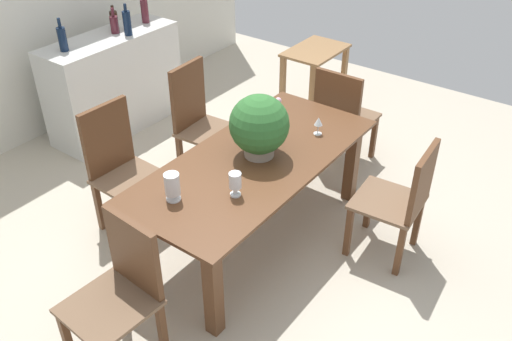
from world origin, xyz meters
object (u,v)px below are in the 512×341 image
at_px(crystal_vase_center_near, 235,182).
at_px(wine_bottle_tall, 145,10).
at_px(chair_far_right, 198,117).
at_px(wine_bottle_amber, 62,38).
at_px(dining_table, 255,174).
at_px(chair_foot_end, 342,114).
at_px(chair_near_right, 403,198).
at_px(chair_far_left, 119,163).
at_px(chair_head_end, 122,287).
at_px(wine_bottle_green, 127,23).
at_px(crystal_vase_left, 246,116).
at_px(wine_glass, 318,122).
at_px(side_table, 315,68).
at_px(wine_bottle_dark, 114,24).
at_px(wine_bottle_clear, 114,20).
at_px(flower_centerpiece, 259,126).
at_px(crystal_vase_right, 172,185).
at_px(kitchen_counter, 115,83).

bearing_deg(crystal_vase_center_near, wine_bottle_tall, 57.19).
relative_size(chair_far_right, wine_bottle_amber, 3.45).
height_order(dining_table, chair_far_right, chair_far_right).
bearing_deg(chair_foot_end, chair_near_right, 138.75).
relative_size(chair_far_left, chair_head_end, 1.07).
height_order(wine_bottle_amber, wine_bottle_green, same).
relative_size(crystal_vase_left, wine_glass, 1.37).
relative_size(chair_foot_end, chair_far_right, 0.93).
bearing_deg(crystal_vase_left, chair_far_right, 77.92).
bearing_deg(side_table, chair_foot_end, -133.37).
relative_size(wine_bottle_amber, wine_bottle_green, 1.00).
distance_m(wine_bottle_amber, wine_bottle_dark, 0.59).
height_order(chair_far_left, wine_bottle_clear, wine_bottle_clear).
xyz_separation_m(chair_head_end, wine_bottle_clear, (2.07, 2.30, 0.55)).
xyz_separation_m(chair_near_right, wine_glass, (0.10, 0.78, 0.31)).
bearing_deg(wine_bottle_green, chair_head_end, -134.53).
bearing_deg(wine_bottle_dark, flower_centerpiece, -106.21).
distance_m(chair_foot_end, crystal_vase_left, 1.08).
bearing_deg(side_table, wine_glass, -148.14).
relative_size(chair_head_end, crystal_vase_right, 4.92).
height_order(kitchen_counter, wine_bottle_amber, wine_bottle_amber).
height_order(crystal_vase_right, wine_bottle_amber, wine_bottle_amber).
xyz_separation_m(chair_far_left, chair_near_right, (0.92, -1.92, -0.03)).
relative_size(chair_head_end, wine_bottle_dark, 3.92).
relative_size(wine_bottle_tall, wine_bottle_dark, 1.30).
xyz_separation_m(crystal_vase_center_near, side_table, (2.37, 0.84, -0.26)).
bearing_deg(crystal_vase_right, crystal_vase_left, 10.37).
bearing_deg(crystal_vase_left, wine_bottle_green, 76.53).
height_order(chair_foot_end, wine_bottle_dark, wine_bottle_dark).
xyz_separation_m(crystal_vase_center_near, wine_glass, (0.99, -0.02, -0.00)).
distance_m(chair_near_right, flower_centerpiece, 1.14).
relative_size(dining_table, wine_bottle_tall, 6.39).
bearing_deg(kitchen_counter, chair_foot_end, -72.05).
distance_m(dining_table, chair_far_left, 1.06).
bearing_deg(wine_bottle_amber, wine_bottle_green, -14.52).
xyz_separation_m(chair_head_end, crystal_vase_center_near, (0.87, -0.15, 0.31)).
distance_m(chair_near_right, crystal_vase_right, 1.62).
distance_m(crystal_vase_right, wine_bottle_green, 2.42).
distance_m(chair_head_end, crystal_vase_left, 1.68).
relative_size(wine_bottle_tall, wine_bottle_green, 1.05).
xyz_separation_m(wine_bottle_amber, side_table, (1.83, -1.54, -0.52)).
bearing_deg(wine_bottle_dark, chair_far_left, -132.63).
xyz_separation_m(crystal_vase_left, wine_bottle_tall, (0.77, 1.87, 0.27)).
bearing_deg(kitchen_counter, crystal_vase_right, -121.91).
bearing_deg(kitchen_counter, chair_head_end, -130.54).
distance_m(crystal_vase_right, wine_bottle_dark, 2.51).
relative_size(chair_far_right, crystal_vase_left, 5.32).
height_order(chair_near_right, kitchen_counter, kitchen_counter).
height_order(wine_glass, wine_bottle_amber, wine_bottle_amber).
distance_m(chair_head_end, crystal_vase_center_near, 0.94).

